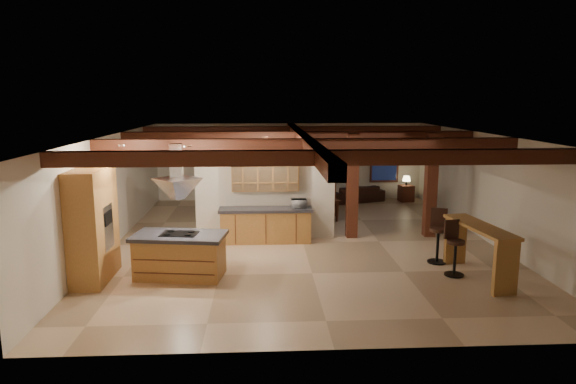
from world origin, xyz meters
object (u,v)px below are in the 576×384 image
bar_counter (479,243)px  kitchen_island (180,255)px  dining_table (306,211)px  sofa (356,194)px

bar_counter → kitchen_island: bearing=176.3°
kitchen_island → dining_table: bearing=57.0°
kitchen_island → bar_counter: size_ratio=0.91×
sofa → bar_counter: bar_counter is taller
kitchen_island → bar_counter: bearing=-3.7°
kitchen_island → dining_table: 5.85m
kitchen_island → dining_table: size_ratio=1.07×
kitchen_island → bar_counter: (6.42, -0.42, 0.30)m
kitchen_island → bar_counter: bar_counter is taller
kitchen_island → dining_table: kitchen_island is taller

